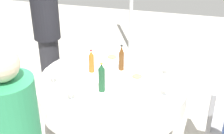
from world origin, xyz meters
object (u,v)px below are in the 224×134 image
Objects in this scene: wine_glass_west at (71,90)px; bottle_dark_green_inner at (102,78)px; wine_glass_front at (167,67)px; chair_west at (221,118)px; plate_right at (112,58)px; person_inner at (48,39)px; wine_glass_far at (166,88)px; wine_glass_near at (53,75)px; bottle_amber_north at (91,62)px; plate_rear at (137,77)px; dining_table at (112,89)px; bottle_brown_south at (121,58)px.

bottle_dark_green_inner is at bearing -133.81° from wine_glass_west.
chair_west is at bearing 151.36° from wine_glass_front.
plate_right is 0.92m from person_inner.
wine_glass_near is at bearing 3.93° from wine_glass_far.
wine_glass_near reaches higher than wine_glass_far.
wine_glass_west is (0.22, 0.23, -0.04)m from bottle_dark_green_inner.
bottle_amber_north is 2.02× the size of wine_glass_far.
person_inner is (1.61, -0.80, 0.01)m from wine_glass_far.
plate_rear is at bearing 134.76° from plate_right.
bottle_dark_green_inner is 2.35× the size of wine_glass_far.
wine_glass_west is 0.17× the size of chair_west.
plate_right is 1.38m from chair_west.
wine_glass_front is at bearing -137.23° from wine_glass_west.
dining_table is 5.20× the size of bottle_dark_green_inner.
wine_glass_front is (-0.56, -0.50, -0.04)m from bottle_dark_green_inner.
bottle_amber_north is at bearing -94.07° from person_inner.
chair_west is (-1.66, -0.18, -0.32)m from wine_glass_near.
plate_rear is at bearing -167.68° from dining_table.
wine_glass_near is 0.87m from plate_rear.
plate_right is at bearing -69.53° from person_inner.
wine_glass_far is (-0.83, 0.27, -0.03)m from bottle_amber_north.
bottle_brown_south reaches higher than chair_west.
bottle_brown_south is 1.94× the size of wine_glass_west.
chair_west is at bearing -171.13° from bottle_dark_green_inner.
plate_rear is 0.91m from chair_west.
plate_right is (0.11, -0.72, -0.13)m from bottle_dark_green_inner.
wine_glass_near is 0.64× the size of plate_rear.
wine_glass_far is 0.42m from plate_rear.
person_inner reaches higher than chair_west.
wine_glass_front is 1.62m from person_inner.
bottle_brown_south is at bearing -155.24° from bottle_amber_north.
wine_glass_near reaches higher than plate_right.
dining_table is at bearing -152.71° from wine_glass_near.
wine_glass_near is at bearing 22.78° from plate_rear.
wine_glass_far is 1.80m from person_inner.
wine_glass_far is (-0.53, 0.40, -0.05)m from bottle_brown_south.
bottle_amber_north is (0.25, -0.07, 0.26)m from dining_table.
wine_glass_front reaches higher than plate_rear.
wine_glass_near reaches higher than wine_glass_front.
bottle_amber_north is at bearing -56.70° from bottle_dark_green_inner.
wine_glass_far is at bearing 141.47° from plate_rear.
bottle_dark_green_inner is 0.74m from plate_right.
person_inner is (1.58, -0.38, -0.00)m from wine_glass_front.
bottle_brown_south reaches higher than bottle_amber_north.
wine_glass_west is (-0.00, 0.57, -0.01)m from bottle_amber_north.
wine_glass_front is 0.63× the size of plate_rear.
wine_glass_front is 0.57× the size of plate_right.
bottle_brown_south is 1.17× the size of plate_right.
bottle_amber_north reaches higher than dining_table.
person_inner is (1.08, -0.39, -0.04)m from bottle_brown_south.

